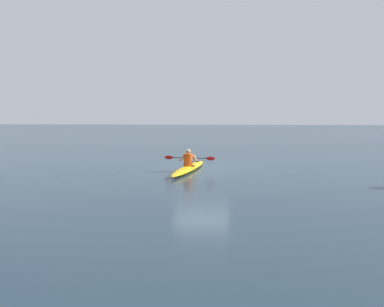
% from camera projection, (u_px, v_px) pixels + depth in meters
% --- Properties ---
extents(ground_plane, '(160.00, 160.00, 0.00)m').
position_uv_depth(ground_plane, '(202.00, 169.00, 18.37)').
color(ground_plane, '#233847').
extents(kayak, '(1.42, 5.13, 0.25)m').
position_uv_depth(kayak, '(189.00, 168.00, 17.65)').
color(kayak, '#EAB214').
rests_on(kayak, ground).
extents(kayaker, '(2.30, 0.61, 0.74)m').
position_uv_depth(kayaker, '(188.00, 159.00, 17.53)').
color(kayaker, '#E04C14').
rests_on(kayaker, kayak).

